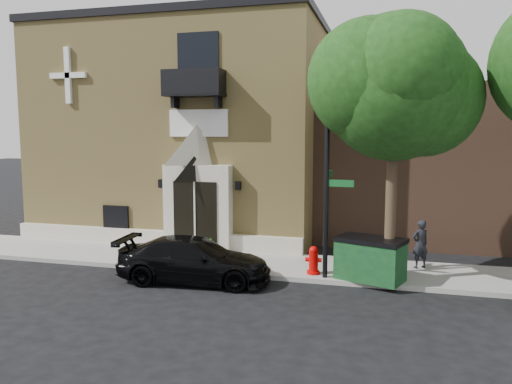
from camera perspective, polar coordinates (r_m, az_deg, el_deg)
ground at (r=16.41m, az=-6.87°, el=-9.34°), size 120.00×120.00×0.00m
sidewalk at (r=17.43m, az=-1.94°, el=-8.07°), size 42.00×3.00×0.15m
church at (r=24.26m, az=-6.58°, el=6.97°), size 12.20×11.01×9.30m
street_tree_left at (r=15.01m, az=15.67°, el=11.60°), size 4.97×4.38×7.77m
black_sedan at (r=15.47m, az=-7.06°, el=-7.72°), size 4.83×2.25×1.36m
street_sign at (r=15.08m, az=8.13°, el=0.77°), size 0.89×0.91×5.62m
fire_hydrant at (r=15.82m, az=6.59°, el=-7.75°), size 0.50×0.40×0.88m
dumpster at (r=15.43m, az=12.92°, el=-7.42°), size 2.23×1.72×1.28m
planter at (r=18.43m, az=-5.38°, el=-6.00°), size 0.66×0.60×0.64m
pedestrian_near at (r=17.15m, az=18.26°, el=-5.67°), size 0.69×0.63×1.59m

